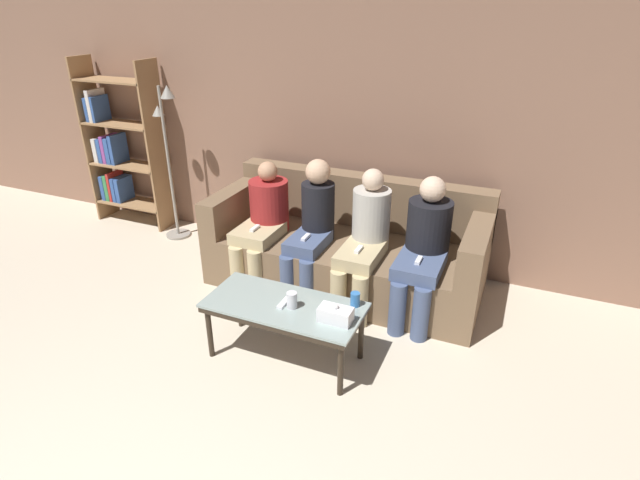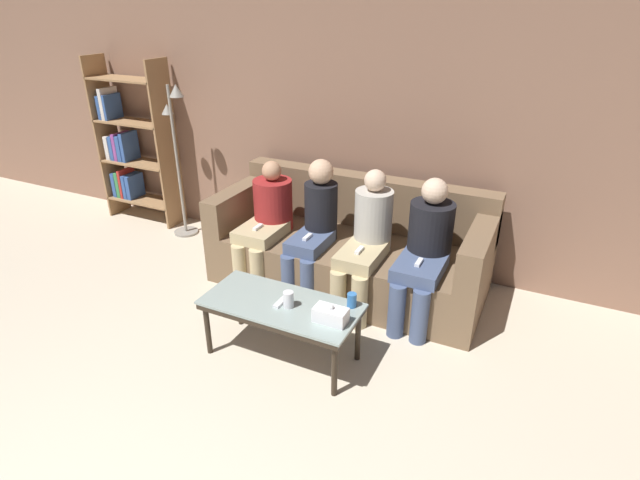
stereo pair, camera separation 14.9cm
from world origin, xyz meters
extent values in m
cube|color=#8C6651|center=(0.00, 3.92, 1.30)|extent=(12.00, 0.06, 2.60)
cube|color=brown|center=(0.00, 3.30, 0.22)|extent=(2.37, 1.00, 0.44)
cube|color=brown|center=(0.00, 3.69, 0.68)|extent=(2.37, 0.20, 0.47)
cube|color=brown|center=(-1.09, 3.30, 0.61)|extent=(0.18, 1.00, 0.33)
cube|color=brown|center=(1.09, 3.30, 0.61)|extent=(0.18, 1.00, 0.33)
cube|color=#8C9E99|center=(-0.03, 2.17, 0.44)|extent=(1.10, 0.50, 0.02)
cube|color=#2D2319|center=(-0.03, 2.17, 0.41)|extent=(1.08, 0.49, 0.04)
cylinder|color=#2D2319|center=(-0.53, 1.97, 0.20)|extent=(0.04, 0.04, 0.39)
cylinder|color=#2D2319|center=(0.47, 1.97, 0.20)|extent=(0.04, 0.04, 0.39)
cylinder|color=#2D2319|center=(-0.53, 2.37, 0.20)|extent=(0.04, 0.04, 0.39)
cylinder|color=#2D2319|center=(0.47, 2.37, 0.20)|extent=(0.04, 0.04, 0.39)
cylinder|color=#3372BF|center=(0.43, 2.34, 0.50)|extent=(0.07, 0.07, 0.10)
cylinder|color=silver|center=(0.04, 2.15, 0.51)|extent=(0.07, 0.07, 0.12)
cube|color=white|center=(0.37, 2.12, 0.50)|extent=(0.22, 0.12, 0.10)
sphere|color=white|center=(0.37, 2.12, 0.56)|extent=(0.04, 0.04, 0.04)
cube|color=white|center=(-0.03, 2.17, 0.46)|extent=(0.04, 0.15, 0.02)
cube|color=#9E754C|center=(-3.17, 3.69, 0.90)|extent=(0.02, 0.32, 1.81)
cube|color=#9E754C|center=(-2.29, 3.69, 0.90)|extent=(0.02, 0.32, 1.81)
cube|color=#9E754C|center=(-2.73, 3.69, 0.23)|extent=(0.88, 0.32, 0.02)
cube|color=#33569E|center=(-3.09, 3.69, 0.38)|extent=(0.05, 0.24, 0.28)
cube|color=#38844C|center=(-3.03, 3.69, 0.39)|extent=(0.05, 0.24, 0.30)
cube|color=red|center=(-2.98, 3.69, 0.40)|extent=(0.04, 0.24, 0.33)
cube|color=#33569E|center=(-2.93, 3.69, 0.37)|extent=(0.05, 0.24, 0.28)
cube|color=#33569E|center=(-2.87, 3.69, 0.37)|extent=(0.06, 0.24, 0.28)
cube|color=#9E754C|center=(-2.73, 3.69, 0.68)|extent=(0.88, 0.32, 0.02)
cube|color=silver|center=(-3.09, 3.69, 0.82)|extent=(0.06, 0.24, 0.26)
cube|color=#33569E|center=(-3.02, 3.69, 0.82)|extent=(0.05, 0.24, 0.27)
cube|color=#8E4293|center=(-2.97, 3.69, 0.84)|extent=(0.05, 0.24, 0.30)
cube|color=#33569E|center=(-2.91, 3.69, 0.83)|extent=(0.06, 0.24, 0.28)
cube|color=#33569E|center=(-2.84, 3.69, 0.85)|extent=(0.05, 0.24, 0.32)
cube|color=#9E754C|center=(-2.73, 3.69, 1.13)|extent=(0.88, 0.32, 0.02)
cube|color=#33569E|center=(-3.09, 3.69, 1.27)|extent=(0.04, 0.24, 0.25)
cube|color=silver|center=(-3.04, 3.69, 1.31)|extent=(0.05, 0.24, 0.33)
cube|color=#33569E|center=(-3.00, 3.69, 1.27)|extent=(0.03, 0.24, 0.27)
cube|color=#9E754C|center=(-2.73, 3.69, 1.58)|extent=(0.88, 0.32, 0.02)
cylinder|color=gray|center=(-2.04, 3.54, 0.01)|extent=(0.26, 0.26, 0.02)
cylinder|color=gray|center=(-2.04, 3.54, 0.80)|extent=(0.03, 0.03, 1.59)
cone|color=gray|center=(-1.94, 3.54, 1.54)|extent=(0.14, 0.14, 0.12)
cone|color=gray|center=(-2.12, 3.58, 1.34)|extent=(0.12, 0.12, 0.10)
cylinder|color=tan|center=(-0.81, 2.80, 0.22)|extent=(0.13, 0.13, 0.44)
cylinder|color=tan|center=(-0.63, 2.80, 0.22)|extent=(0.13, 0.13, 0.44)
cube|color=tan|center=(-0.72, 3.02, 0.50)|extent=(0.35, 0.45, 0.10)
cylinder|color=maroon|center=(-0.72, 3.25, 0.67)|extent=(0.35, 0.35, 0.46)
sphere|color=tan|center=(-0.72, 3.25, 0.99)|extent=(0.17, 0.17, 0.17)
cube|color=white|center=(-0.72, 2.98, 0.56)|extent=(0.04, 0.12, 0.02)
cylinder|color=#47567A|center=(-0.33, 2.81, 0.22)|extent=(0.13, 0.13, 0.44)
cylinder|color=#47567A|center=(-0.15, 2.81, 0.22)|extent=(0.13, 0.13, 0.44)
cube|color=#47567A|center=(-0.24, 3.03, 0.50)|extent=(0.28, 0.43, 0.10)
cylinder|color=black|center=(-0.24, 3.25, 0.70)|extent=(0.28, 0.28, 0.50)
sphere|color=#DBAD89|center=(-0.24, 3.25, 1.05)|extent=(0.21, 0.21, 0.21)
cube|color=white|center=(-0.24, 2.99, 0.56)|extent=(0.04, 0.12, 0.02)
cylinder|color=tan|center=(0.15, 2.75, 0.22)|extent=(0.13, 0.13, 0.44)
cylinder|color=tan|center=(0.33, 2.75, 0.22)|extent=(0.13, 0.13, 0.44)
cube|color=tan|center=(0.24, 3.00, 0.50)|extent=(0.31, 0.49, 0.10)
cylinder|color=#B7B2A8|center=(0.24, 3.25, 0.70)|extent=(0.31, 0.31, 0.51)
sphere|color=beige|center=(0.24, 3.25, 1.05)|extent=(0.18, 0.18, 0.18)
cube|color=white|center=(0.24, 2.95, 0.56)|extent=(0.04, 0.12, 0.02)
cylinder|color=#47567A|center=(0.63, 2.77, 0.22)|extent=(0.13, 0.13, 0.44)
cylinder|color=#47567A|center=(0.81, 2.77, 0.22)|extent=(0.13, 0.13, 0.44)
cube|color=#47567A|center=(0.72, 3.01, 0.50)|extent=(0.35, 0.48, 0.10)
cylinder|color=black|center=(0.72, 3.25, 0.69)|extent=(0.35, 0.35, 0.49)
sphere|color=beige|center=(0.72, 3.25, 1.03)|extent=(0.20, 0.20, 0.20)
cube|color=white|center=(0.72, 2.96, 0.56)|extent=(0.04, 0.12, 0.02)
camera|label=1|loc=(1.34, -0.39, 2.34)|focal=28.00mm
camera|label=2|loc=(1.48, -0.33, 2.34)|focal=28.00mm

